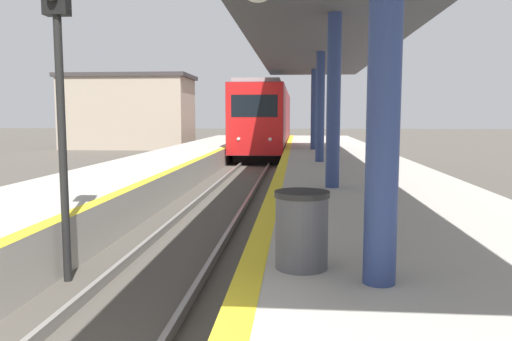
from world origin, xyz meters
TOP-DOWN VIEW (x-y plane):
  - train at (0.00, 32.46)m, footprint 2.88×20.92m
  - signal_near at (-1.35, 4.54)m, footprint 0.36×0.31m
  - station_canopy at (2.94, 12.14)m, footprint 4.65×26.49m
  - trash_bin at (2.19, 2.64)m, footprint 0.59×0.59m
  - station_building at (-11.09, 35.88)m, footprint 9.99×5.38m

SIDE VIEW (x-z plane):
  - trash_bin at x=2.19m, z-range 0.89..1.72m
  - train at x=0.00m, z-range 0.04..4.49m
  - station_building at x=-11.09m, z-range 0.01..5.74m
  - signal_near at x=-1.35m, z-range 0.95..5.80m
  - station_canopy at x=2.94m, z-range 2.71..6.81m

